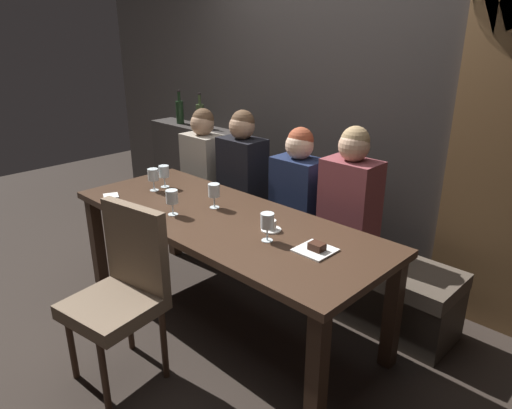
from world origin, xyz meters
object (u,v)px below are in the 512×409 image
(wine_glass_near_right, at_px, (267,221))
(wine_bottle_pale_label, at_px, (200,115))
(diner_bearded, at_px, (242,165))
(diner_far_end, at_px, (298,183))
(wine_glass_center_front, at_px, (214,192))
(banquette_bench, at_px, (292,254))
(diner_near_end, at_px, (351,192))
(espresso_cup, at_px, (271,226))
(chair_near_side, at_px, (123,284))
(dessert_plate, at_px, (316,249))
(wine_bottle_dark_red, at_px, (180,111))
(dining_table, at_px, (223,230))
(diner_redhead, at_px, (204,156))
(wine_glass_near_left, at_px, (172,198))
(wine_glass_far_right, at_px, (164,173))
(wine_glass_center_back, at_px, (153,176))

(wine_glass_near_right, bearing_deg, wine_bottle_pale_label, 150.09)
(diner_bearded, distance_m, diner_far_end, 0.55)
(wine_bottle_pale_label, bearing_deg, wine_glass_center_front, -36.49)
(banquette_bench, distance_m, diner_near_end, 0.78)
(diner_bearded, height_order, espresso_cup, diner_bearded)
(chair_near_side, relative_size, dessert_plate, 5.16)
(diner_near_end, height_order, wine_bottle_dark_red, diner_near_end)
(dining_table, bearing_deg, wine_glass_center_front, 155.40)
(wine_bottle_pale_label, bearing_deg, chair_near_side, -50.41)
(diner_redhead, distance_m, wine_glass_near_left, 1.14)
(wine_glass_far_right, xyz_separation_m, wine_glass_center_back, (0.01, -0.10, 0.00))
(diner_redhead, xyz_separation_m, wine_bottle_pale_label, (-0.46, 0.35, 0.25))
(wine_glass_center_back, bearing_deg, wine_glass_near_right, -2.49)
(wine_glass_near_right, distance_m, dessert_plate, 0.30)
(diner_far_end, relative_size, wine_bottle_pale_label, 2.33)
(dining_table, xyz_separation_m, wine_glass_center_back, (-0.73, -0.01, 0.20))
(banquette_bench, relative_size, espresso_cup, 20.83)
(wine_glass_center_back, height_order, dessert_plate, wine_glass_center_back)
(wine_bottle_dark_red, distance_m, espresso_cup, 2.34)
(chair_near_side, height_order, diner_far_end, diner_far_end)
(chair_near_side, distance_m, dessert_plate, 1.05)
(wine_bottle_dark_red, height_order, wine_glass_far_right, wine_bottle_dark_red)
(banquette_bench, bearing_deg, espresso_cup, -60.58)
(dining_table, distance_m, diner_redhead, 1.21)
(wine_bottle_dark_red, bearing_deg, chair_near_side, -44.80)
(diner_near_end, xyz_separation_m, wine_bottle_pale_label, (-1.92, 0.32, 0.23))
(wine_bottle_dark_red, height_order, wine_glass_center_front, wine_bottle_dark_red)
(diner_far_end, bearing_deg, diner_redhead, -178.75)
(chair_near_side, relative_size, wine_glass_center_back, 5.98)
(wine_glass_near_left, bearing_deg, wine_glass_near_right, 10.99)
(wine_glass_near_left, height_order, espresso_cup, wine_glass_near_left)
(wine_glass_far_right, bearing_deg, diner_bearded, 68.78)
(wine_bottle_dark_red, xyz_separation_m, wine_glass_far_right, (1.01, -0.92, -0.22))
(espresso_cup, bearing_deg, dining_table, -170.39)
(banquette_bench, relative_size, wine_glass_near_left, 15.24)
(dining_table, xyz_separation_m, wine_glass_near_left, (-0.25, -0.19, 0.20))
(wine_glass_near_right, bearing_deg, diner_far_end, 117.87)
(wine_glass_near_left, distance_m, espresso_cup, 0.67)
(dining_table, bearing_deg, wine_glass_far_right, 172.84)
(diner_near_end, bearing_deg, wine_glass_near_right, -92.69)
(diner_far_end, bearing_deg, diner_bearded, -177.88)
(banquette_bench, relative_size, wine_bottle_pale_label, 7.67)
(diner_redhead, distance_m, espresso_cup, 1.48)
(diner_bearded, relative_size, wine_bottle_pale_label, 2.51)
(wine_glass_far_right, relative_size, wine_glass_near_right, 1.00)
(wine_glass_near_right, bearing_deg, diner_redhead, 152.79)
(chair_near_side, distance_m, wine_bottle_dark_red, 2.52)
(banquette_bench, height_order, wine_glass_far_right, wine_glass_far_right)
(wine_bottle_dark_red, distance_m, wine_glass_near_left, 1.94)
(wine_bottle_pale_label, relative_size, wine_glass_center_back, 1.99)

